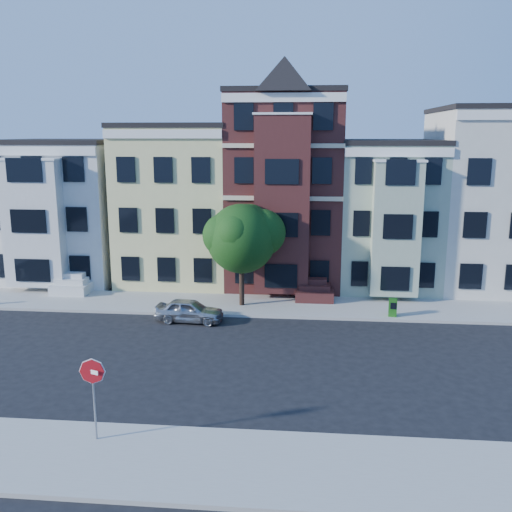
# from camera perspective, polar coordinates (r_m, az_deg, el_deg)

# --- Properties ---
(ground) EXTENTS (120.00, 120.00, 0.00)m
(ground) POSITION_cam_1_polar(r_m,az_deg,el_deg) (25.02, 1.39, -10.60)
(ground) COLOR black
(far_sidewalk) EXTENTS (60.00, 4.00, 0.15)m
(far_sidewalk) POSITION_cam_1_polar(r_m,az_deg,el_deg) (32.51, 2.39, -5.04)
(far_sidewalk) COLOR #9E9B93
(far_sidewalk) RESTS_ON ground
(near_sidewalk) EXTENTS (60.00, 4.00, 0.15)m
(near_sidewalk) POSITION_cam_1_polar(r_m,az_deg,el_deg) (17.90, -0.52, -20.30)
(near_sidewalk) COLOR #9E9B93
(near_sidewalk) RESTS_ON ground
(house_white) EXTENTS (8.00, 9.00, 9.00)m
(house_white) POSITION_cam_1_polar(r_m,az_deg,el_deg) (41.34, -18.34, 4.34)
(house_white) COLOR silver
(house_white) RESTS_ON ground
(house_yellow) EXTENTS (7.00, 9.00, 10.00)m
(house_yellow) POSITION_cam_1_polar(r_m,az_deg,el_deg) (38.77, -7.45, 5.12)
(house_yellow) COLOR beige
(house_yellow) RESTS_ON ground
(house_brown) EXTENTS (7.00, 9.00, 12.00)m
(house_brown) POSITION_cam_1_polar(r_m,az_deg,el_deg) (37.73, 3.00, 6.54)
(house_brown) COLOR #411A18
(house_brown) RESTS_ON ground
(house_green) EXTENTS (6.00, 9.00, 9.00)m
(house_green) POSITION_cam_1_polar(r_m,az_deg,el_deg) (38.20, 12.79, 4.06)
(house_green) COLOR #98A88D
(house_green) RESTS_ON ground
(house_cream) EXTENTS (8.00, 9.00, 11.00)m
(house_cream) POSITION_cam_1_polar(r_m,az_deg,el_deg) (39.59, 22.99, 5.14)
(house_cream) COLOR beige
(house_cream) RESTS_ON ground
(street_tree) EXTENTS (7.77, 7.77, 7.11)m
(street_tree) POSITION_cam_1_polar(r_m,az_deg,el_deg) (31.65, -1.46, 1.27)
(street_tree) COLOR #1C4716
(street_tree) RESTS_ON far_sidewalk
(parked_car) EXTENTS (3.67, 1.72, 1.22)m
(parked_car) POSITION_cam_1_polar(r_m,az_deg,el_deg) (30.16, -6.68, -5.44)
(parked_car) COLOR #A4A6AD
(parked_car) RESTS_ON ground
(newspaper_box) EXTENTS (0.48, 0.44, 0.96)m
(newspaper_box) POSITION_cam_1_polar(r_m,az_deg,el_deg) (31.26, 13.51, -5.02)
(newspaper_box) COLOR #1D6017
(newspaper_box) RESTS_ON far_sidewalk
(stop_sign) EXTENTS (0.83, 0.41, 3.07)m
(stop_sign) POSITION_cam_1_polar(r_m,az_deg,el_deg) (19.06, -15.91, -13.14)
(stop_sign) COLOR #A61016
(stop_sign) RESTS_ON near_sidewalk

